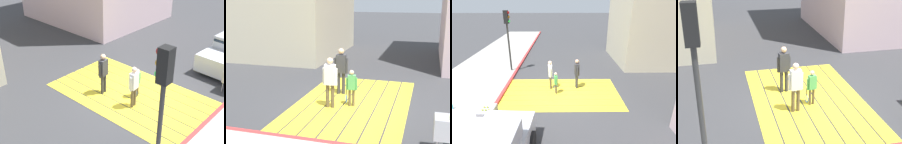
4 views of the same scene
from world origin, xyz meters
The scene contains 6 objects.
ground_plane centered at (0.00, 0.00, 0.00)m, with size 120.00×120.00×0.00m, color #38383A.
crosswalk_stripes centered at (0.00, 0.00, 0.01)m, with size 6.40×3.80×0.01m.
traffic_light_corner centered at (-3.58, 3.41, 3.04)m, with size 0.39×0.28×4.24m.
pedestrian_adult_lead centered at (0.91, 0.68, 1.02)m, with size 0.26×0.51×1.76m.
pedestrian_adult_trailing centered at (-0.62, 0.62, 0.99)m, with size 0.25×0.50×1.70m.
pedestrian_child_with_racket centered at (-0.29, -0.01, 0.70)m, with size 0.28×0.41×1.26m.
Camera 4 is at (-9.86, 2.96, 5.32)m, focal length 52.65 mm.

